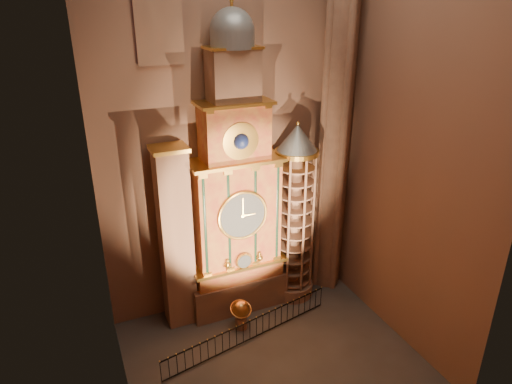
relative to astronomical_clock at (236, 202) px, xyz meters
name	(u,v)px	position (x,y,z in m)	size (l,w,h in m)	color
floor	(274,359)	(0.00, -4.96, -6.68)	(14.00, 14.00, 0.00)	#383330
wall_back	(227,119)	(0.00, 1.04, 4.32)	(22.00, 22.00, 0.00)	#8A5E4A
wall_left	(100,176)	(-7.00, -4.96, 4.32)	(22.00, 22.00, 0.00)	#8A5E4A
wall_right	(412,133)	(7.00, -4.96, 4.32)	(22.00, 22.00, 0.00)	#8A5E4A
astronomical_clock	(236,202)	(0.00, 0.00, 0.00)	(5.60, 2.41, 16.70)	#8C634C
portrait_tower	(176,239)	(-3.40, 0.02, -1.53)	(1.80, 1.60, 10.20)	#8C634C
stair_turret	(294,216)	(3.50, -0.26, -1.41)	(2.50, 2.50, 10.80)	#8C634C
gothic_pier	(337,112)	(6.10, 0.04, 4.32)	(2.04, 2.04, 22.00)	#8C634C
stained_glass_window	(157,5)	(-3.20, 0.95, 9.82)	(2.20, 0.14, 5.20)	navy
celestial_globe	(241,312)	(-0.60, -2.06, -5.64)	(1.29, 1.23, 1.74)	#8C634C
iron_railing	(250,330)	(-0.56, -3.23, -6.00)	(9.93, 2.13, 1.25)	black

